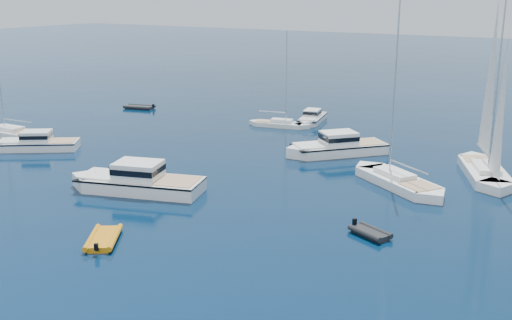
{
  "coord_description": "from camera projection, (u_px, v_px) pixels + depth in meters",
  "views": [
    {
      "loc": [
        24.43,
        -18.96,
        15.54
      ],
      "look_at": [
        -0.41,
        22.09,
        2.2
      ],
      "focal_mm": 43.07,
      "sensor_mm": 36.0,
      "label": 1
    }
  ],
  "objects": [
    {
      "name": "ground",
      "position": [
        44.0,
        299.0,
        31.98
      ],
      "size": [
        400.0,
        400.0,
        0.0
      ],
      "primitive_type": "plane",
      "color": "#08244B",
      "rests_on": "ground"
    },
    {
      "name": "motor_cruiser_horizon",
      "position": [
        312.0,
        122.0,
        74.52
      ],
      "size": [
        3.93,
        7.95,
        2.0
      ],
      "primitive_type": null,
      "rotation": [
        0.0,
        0.0,
        3.36
      ],
      "color": "white",
      "rests_on": "ground"
    },
    {
      "name": "tender_grey_near",
      "position": [
        370.0,
        236.0,
        40.15
      ],
      "size": [
        3.35,
        2.71,
        0.95
      ],
      "primitive_type": null,
      "rotation": [
        0.0,
        0.0,
        4.3
      ],
      "color": "black",
      "rests_on": "ground"
    },
    {
      "name": "sailboat_mid_l",
      "position": [
        12.0,
        136.0,
        67.34
      ],
      "size": [
        10.66,
        3.21,
        15.5
      ],
      "primitive_type": null,
      "rotation": [
        0.0,
        0.0,
        1.62
      ],
      "color": "white",
      "rests_on": "ground"
    },
    {
      "name": "motor_cruiser_distant",
      "position": [
        336.0,
        154.0,
        60.07
      ],
      "size": [
        9.76,
        10.31,
        2.86
      ],
      "primitive_type": null,
      "rotation": [
        0.0,
        0.0,
        2.41
      ],
      "color": "white",
      "rests_on": "ground"
    },
    {
      "name": "sailboat_centre",
      "position": [
        279.0,
        127.0,
        72.19
      ],
      "size": [
        8.08,
        3.58,
        11.5
      ],
      "primitive_type": null,
      "rotation": [
        0.0,
        0.0,
        4.92
      ],
      "color": "silver",
      "rests_on": "ground"
    },
    {
      "name": "sailboat_sails_r",
      "position": [
        484.0,
        176.0,
        52.9
      ],
      "size": [
        7.52,
        12.1,
        17.41
      ],
      "primitive_type": null,
      "rotation": [
        0.0,
        0.0,
        3.55
      ],
      "color": "white",
      "rests_on": "ground"
    },
    {
      "name": "sailboat_mid_r",
      "position": [
        397.0,
        186.0,
        50.46
      ],
      "size": [
        11.01,
        8.69,
        16.58
      ],
      "primitive_type": null,
      "rotation": [
        0.0,
        0.0,
        0.98
      ],
      "color": "white",
      "rests_on": "ground"
    },
    {
      "name": "motor_cruiser_left",
      "position": [
        36.0,
        149.0,
        61.86
      ],
      "size": [
        9.28,
        7.62,
        2.44
      ],
      "primitive_type": null,
      "rotation": [
        0.0,
        0.0,
        2.17
      ],
      "color": "white",
      "rests_on": "ground"
    },
    {
      "name": "tender_yellow",
      "position": [
        104.0,
        242.0,
        39.22
      ],
      "size": [
        4.09,
        4.64,
        0.95
      ],
      "primitive_type": null,
      "rotation": [
        0.0,
        0.0,
        0.58
      ],
      "color": "orange",
      "rests_on": "ground"
    },
    {
      "name": "motor_cruiser_centre",
      "position": [
        137.0,
        191.0,
        49.1
      ],
      "size": [
        12.38,
        6.89,
        3.11
      ],
      "primitive_type": null,
      "rotation": [
        0.0,
        0.0,
        1.86
      ],
      "color": "white",
      "rests_on": "ground"
    },
    {
      "name": "tender_grey_far",
      "position": [
        139.0,
        109.0,
        83.09
      ],
      "size": [
        4.64,
        3.18,
        0.95
      ],
      "primitive_type": null,
      "rotation": [
        0.0,
        0.0,
        1.8
      ],
      "color": "black",
      "rests_on": "ground"
    }
  ]
}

